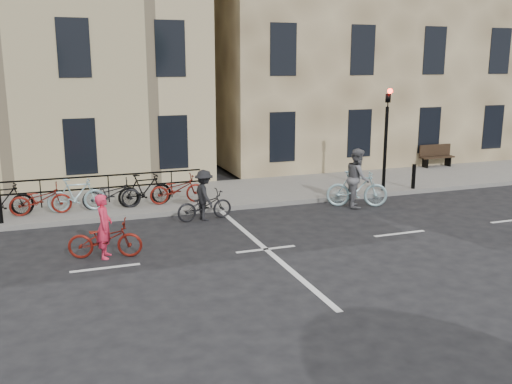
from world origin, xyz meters
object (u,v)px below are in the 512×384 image
object	(u,v)px
traffic_light	(386,127)
bench	(436,155)
cyclist_pink	(105,236)
cyclist_dark	(204,200)
cyclist_grey	(357,183)

from	to	relation	value
traffic_light	bench	xyz separation A→B (m)	(4.80, 3.39, -1.78)
cyclist_pink	cyclist_dark	xyz separation A→B (m)	(3.16, 2.48, 0.05)
traffic_light	cyclist_grey	size ratio (longest dim) A/B	1.88
cyclist_pink	bench	bearing A→B (deg)	-51.63
bench	cyclist_dark	distance (m)	12.57
traffic_light	cyclist_dark	world-z (taller)	traffic_light
cyclist_pink	cyclist_grey	distance (m)	8.63
bench	cyclist_dark	size ratio (longest dim) A/B	0.90
bench	traffic_light	bearing A→B (deg)	-144.75
traffic_light	cyclist_dark	xyz separation A→B (m)	(-6.95, -1.09, -1.85)
traffic_light	cyclist_dark	distance (m)	7.27
bench	cyclist_dark	xyz separation A→B (m)	(-11.75, -4.48, -0.07)
cyclist_grey	cyclist_dark	world-z (taller)	cyclist_grey
cyclist_pink	cyclist_dark	distance (m)	4.02
traffic_light	cyclist_dark	size ratio (longest dim) A/B	2.19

